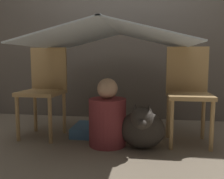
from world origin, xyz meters
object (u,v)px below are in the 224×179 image
dog (142,127)px  person_front (107,118)px  chair_left (45,87)px  chair_right (188,89)px

dog → person_front: bearing=166.4°
chair_left → dog: 1.07m
chair_right → person_front: 0.79m
chair_right → dog: size_ratio=2.13×
chair_left → person_front: chair_left is taller
person_front → chair_right: bearing=16.2°
person_front → chair_left: bearing=162.8°
chair_right → dog: 0.58m
chair_left → chair_right: same height
chair_left → dog: (0.99, -0.29, -0.30)m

